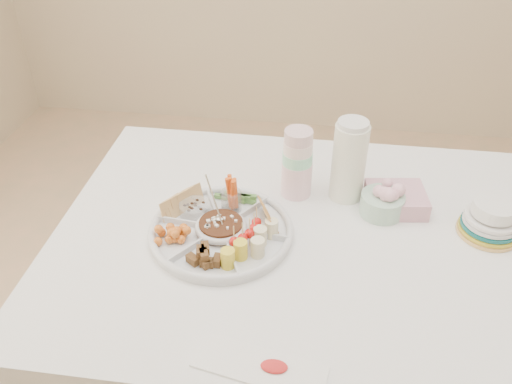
# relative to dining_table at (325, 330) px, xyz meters

# --- Properties ---
(dining_table) EXTENTS (1.52, 1.02, 0.76)m
(dining_table) POSITION_rel_dining_table_xyz_m (0.00, 0.00, 0.00)
(dining_table) COLOR white
(dining_table) RESTS_ON floor
(party_tray) EXTENTS (0.42, 0.42, 0.04)m
(party_tray) POSITION_rel_dining_table_xyz_m (-0.30, -0.04, 0.40)
(party_tray) COLOR silver
(party_tray) RESTS_ON dining_table
(bean_dip) EXTENTS (0.13, 0.13, 0.04)m
(bean_dip) POSITION_rel_dining_table_xyz_m (-0.30, -0.04, 0.41)
(bean_dip) COLOR #43220B
(bean_dip) RESTS_ON party_tray
(tortillas) EXTENTS (0.10, 0.10, 0.06)m
(tortillas) POSITION_rel_dining_table_xyz_m (-0.19, 0.02, 0.42)
(tortillas) COLOR #AD7E39
(tortillas) RESTS_ON party_tray
(carrot_cucumber) EXTENTS (0.12, 0.12, 0.10)m
(carrot_cucumber) POSITION_rel_dining_table_xyz_m (-0.29, 0.09, 0.44)
(carrot_cucumber) COLOR #E85817
(carrot_cucumber) RESTS_ON party_tray
(pita_raisins) EXTENTS (0.13, 0.13, 0.06)m
(pita_raisins) POSITION_rel_dining_table_xyz_m (-0.41, 0.04, 0.42)
(pita_raisins) COLOR tan
(pita_raisins) RESTS_ON party_tray
(cherries) EXTENTS (0.12, 0.12, 0.04)m
(cherries) POSITION_rel_dining_table_xyz_m (-0.42, -0.09, 0.42)
(cherries) COLOR orange
(cherries) RESTS_ON party_tray
(granola_chunks) EXTENTS (0.10, 0.10, 0.04)m
(granola_chunks) POSITION_rel_dining_table_xyz_m (-0.32, -0.16, 0.42)
(granola_chunks) COLOR brown
(granola_chunks) RESTS_ON party_tray
(banana_tomato) EXTENTS (0.13, 0.13, 0.09)m
(banana_tomato) POSITION_rel_dining_table_xyz_m (-0.20, -0.11, 0.44)
(banana_tomato) COLOR #FFEC73
(banana_tomato) RESTS_ON party_tray
(cup_stack) EXTENTS (0.11, 0.11, 0.25)m
(cup_stack) POSITION_rel_dining_table_xyz_m (-0.12, 0.19, 0.50)
(cup_stack) COLOR white
(cup_stack) RESTS_ON dining_table
(thermos) EXTENTS (0.10, 0.10, 0.25)m
(thermos) POSITION_rel_dining_table_xyz_m (0.02, 0.19, 0.51)
(thermos) COLOR white
(thermos) RESTS_ON dining_table
(flower_bowl) EXTENTS (0.14, 0.14, 0.09)m
(flower_bowl) POSITION_rel_dining_table_xyz_m (0.12, 0.12, 0.42)
(flower_bowl) COLOR #91BCA7
(flower_bowl) RESTS_ON dining_table
(napkin_stack) EXTENTS (0.18, 0.16, 0.05)m
(napkin_stack) POSITION_rel_dining_table_xyz_m (0.17, 0.16, 0.41)
(napkin_stack) COLOR #DA9DAF
(napkin_stack) RESTS_ON dining_table
(plate_stack) EXTENTS (0.17, 0.17, 0.10)m
(plate_stack) POSITION_rel_dining_table_xyz_m (0.41, 0.07, 0.43)
(plate_stack) COLOR gold
(plate_stack) RESTS_ON dining_table
(placemat) EXTENTS (0.29, 0.14, 0.01)m
(placemat) POSITION_rel_dining_table_xyz_m (-0.15, -0.44, 0.38)
(placemat) COLOR white
(placemat) RESTS_ON dining_table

